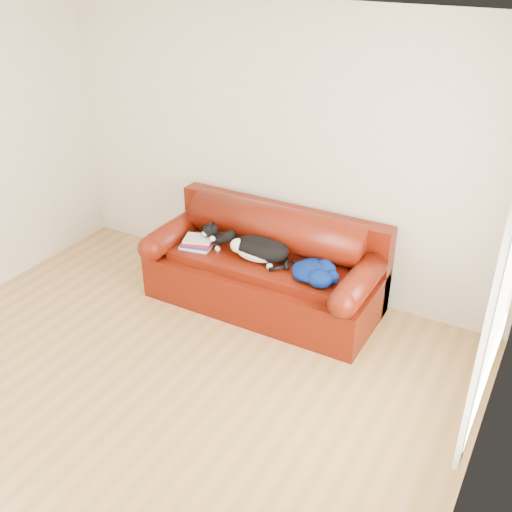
% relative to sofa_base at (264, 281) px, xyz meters
% --- Properties ---
extents(ground, '(4.50, 4.50, 0.00)m').
position_rel_sofa_base_xyz_m(ground, '(-0.16, -1.49, -0.24)').
color(ground, olive).
rests_on(ground, ground).
extents(room_shell, '(4.52, 4.02, 2.61)m').
position_rel_sofa_base_xyz_m(room_shell, '(-0.04, -1.48, 1.43)').
color(room_shell, beige).
rests_on(room_shell, ground).
extents(sofa_base, '(2.10, 0.90, 0.50)m').
position_rel_sofa_base_xyz_m(sofa_base, '(0.00, 0.00, 0.00)').
color(sofa_base, '#390204').
rests_on(sofa_base, ground).
extents(sofa_back, '(2.10, 1.01, 0.88)m').
position_rel_sofa_base_xyz_m(sofa_back, '(0.00, 0.24, 0.30)').
color(sofa_back, '#390204').
rests_on(sofa_back, ground).
extents(book_stack, '(0.31, 0.27, 0.10)m').
position_rel_sofa_base_xyz_m(book_stack, '(-0.61, -0.14, 0.31)').
color(book_stack, silver).
rests_on(book_stack, sofa_base).
extents(cat, '(0.74, 0.32, 0.26)m').
position_rel_sofa_base_xyz_m(cat, '(-0.01, -0.08, 0.36)').
color(cat, black).
rests_on(cat, sofa_base).
extents(blanket, '(0.48, 0.48, 0.14)m').
position_rel_sofa_base_xyz_m(blanket, '(0.55, -0.11, 0.32)').
color(blanket, '#02134B').
rests_on(blanket, sofa_base).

